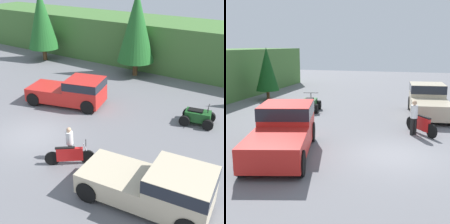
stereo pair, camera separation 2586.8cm
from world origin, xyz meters
TOP-DOWN VIEW (x-y plane):
  - ground_plane at (0.00, 0.00)m, footprint 80.00×80.00m
  - hillside_backdrop at (0.00, 16.00)m, footprint 44.00×6.00m
  - tree_left at (-9.86, 11.12)m, footprint 2.87×2.87m
  - tree_mid_left at (-0.28, 11.90)m, footprint 3.01×3.01m
  - pickup_truck_red at (-0.74, 4.40)m, footprint 5.42×3.39m
  - pickup_truck_second at (8.12, -1.32)m, footprint 5.36×2.71m
  - dirt_bike at (3.49, -1.00)m, footprint 1.91×1.52m
  - quad_atv at (7.10, 6.24)m, footprint 2.15×1.62m
  - rider_person at (3.21, -0.64)m, footprint 0.50×0.50m

SIDE VIEW (x-z plane):
  - ground_plane at x=0.00m, z-range 0.00..0.00m
  - quad_atv at x=7.10m, z-range -0.12..1.05m
  - dirt_bike at x=3.49m, z-range -0.09..1.05m
  - rider_person at x=3.21m, z-range 0.07..1.79m
  - pickup_truck_red at x=-0.74m, z-range 0.05..1.93m
  - pickup_truck_second at x=8.12m, z-range 0.06..1.93m
  - hillside_backdrop at x=0.00m, z-range 0.00..3.96m
  - tree_left at x=-9.86m, z-range 0.57..7.10m
  - tree_mid_left at x=-0.28m, z-range 0.60..7.45m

